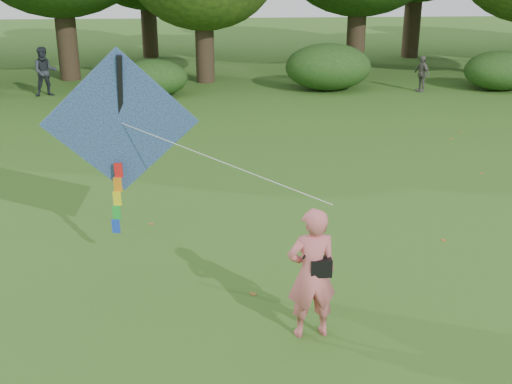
{
  "coord_description": "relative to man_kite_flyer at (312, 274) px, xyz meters",
  "views": [
    {
      "loc": [
        -1.75,
        -8.01,
        5.23
      ],
      "look_at": [
        -1.05,
        2.0,
        1.5
      ],
      "focal_mm": 45.0,
      "sensor_mm": 36.0,
      "label": 1
    }
  ],
  "objects": [
    {
      "name": "fallen_leaves",
      "position": [
        1.9,
        3.59,
        -0.99
      ],
      "size": [
        11.08,
        12.44,
        0.01
      ],
      "color": "brown",
      "rests_on": "ground"
    },
    {
      "name": "crossbody_bag",
      "position": [
        0.12,
        -0.03,
        0.13
      ],
      "size": [
        0.43,
        0.2,
        0.75
      ],
      "color": "black",
      "rests_on": "ground"
    },
    {
      "name": "shrub_band",
      "position": [
        -0.32,
        17.6,
        -0.13
      ],
      "size": [
        39.15,
        3.22,
        1.88
      ],
      "color": "#264919",
      "rests_on": "ground"
    },
    {
      "name": "bystander_right",
      "position": [
        7.1,
        17.3,
        -0.28
      ],
      "size": [
        0.62,
        0.91,
        1.43
      ],
      "primitive_type": "imported",
      "rotation": [
        0.0,
        0.0,
        -1.21
      ],
      "color": "#66605B",
      "rests_on": "ground"
    },
    {
      "name": "man_kite_flyer",
      "position": [
        0.0,
        0.0,
        0.0
      ],
      "size": [
        0.78,
        0.56,
        1.98
      ],
      "primitive_type": "imported",
      "rotation": [
        0.0,
        0.0,
        3.27
      ],
      "color": "#D46369",
      "rests_on": "ground"
    },
    {
      "name": "ground",
      "position": [
        0.4,
        -0.01,
        -0.99
      ],
      "size": [
        100.0,
        100.0,
        0.0
      ],
      "primitive_type": "plane",
      "color": "#265114",
      "rests_on": "ground"
    },
    {
      "name": "flying_kite",
      "position": [
        -2.87,
        2.48,
        1.57
      ],
      "size": [
        4.42,
        2.92,
        3.28
      ],
      "color": "#265DA6",
      "rests_on": "ground"
    },
    {
      "name": "bystander_left",
      "position": [
        -7.79,
        17.44,
        -0.04
      ],
      "size": [
        1.11,
        0.98,
        1.9
      ],
      "primitive_type": "imported",
      "rotation": [
        0.0,
        0.0,
        0.33
      ],
      "color": "#272C34",
      "rests_on": "ground"
    }
  ]
}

